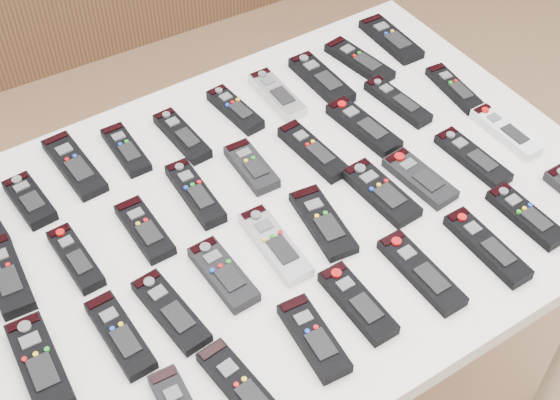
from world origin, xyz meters
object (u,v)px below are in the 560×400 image
remote_1 (30,200)px  remote_21 (171,311)px  remote_19 (40,364)px  remote_24 (323,222)px  remote_7 (321,79)px  remote_31 (244,391)px  remote_3 (126,150)px  remote_27 (473,158)px  remote_34 (421,272)px  remote_10 (7,276)px  remote_2 (74,165)px  remote_18 (454,88)px  remote_6 (277,95)px  remote_13 (195,193)px  remote_15 (313,151)px  remote_20 (120,335)px  remote_17 (398,102)px  remote_5 (235,110)px  remote_25 (381,193)px  remote_12 (145,229)px  remote_16 (364,127)px  remote_33 (358,303)px  remote_26 (420,178)px  remote_14 (252,167)px  remote_9 (391,39)px  remote_36 (526,216)px  remote_35 (487,247)px  table (280,227)px  remote_23 (275,244)px  remote_22 (223,274)px  remote_8 (359,61)px  remote_32 (314,338)px  remote_11 (76,258)px

remote_1 → remote_21: bearing=-77.7°
remote_19 → remote_24: remote_19 is taller
remote_7 → remote_31: remote_7 is taller
remote_3 → remote_27: bearing=-34.2°
remote_34 → remote_10: bearing=147.3°
remote_2 → remote_7: size_ratio=1.04×
remote_18 → remote_21: bearing=-161.0°
remote_10 → remote_21: remote_10 is taller
remote_10 → remote_34: bearing=-27.9°
remote_6 → remote_13: bearing=-149.7°
remote_15 → remote_18: (0.38, -0.00, -0.00)m
remote_20 → remote_17: bearing=14.5°
remote_10 → remote_5: bearing=20.6°
remote_21 → remote_25: 0.47m
remote_18 → remote_13: bearing=-176.8°
remote_34 → remote_12: bearing=135.4°
remote_10 → remote_16: same height
remote_3 → remote_33: 0.59m
remote_26 → remote_14: bearing=137.2°
remote_9 → remote_34: (-0.39, -0.57, 0.00)m
remote_14 → remote_16: bearing=-3.5°
remote_10 → remote_36: size_ratio=1.07×
remote_35 → remote_34: bearing=171.3°
remote_27 → remote_9: bearing=71.8°
table → remote_23: (-0.06, -0.08, 0.07)m
remote_7 → remote_18: 0.29m
remote_10 → remote_26: size_ratio=1.11×
remote_9 → remote_22: (-0.69, -0.39, 0.00)m
remote_6 → remote_25: bearing=-87.4°
remote_2 → remote_23: 0.45m
remote_3 → remote_35: 0.74m
remote_2 → remote_13: (0.16, -0.20, 0.00)m
table → remote_3: (-0.18, 0.30, 0.07)m
remote_8 → remote_13: 0.54m
remote_12 → remote_31: size_ratio=0.79×
remote_5 → remote_23: size_ratio=0.84×
remote_3 → remote_14: 0.26m
remote_32 → remote_33: (0.10, 0.02, -0.00)m
remote_34 → remote_32: bearing=-178.1°
remote_2 → remote_25: remote_25 is taller
remote_19 → remote_33: (0.50, -0.18, -0.00)m
remote_2 → remote_24: 0.51m
remote_5 → remote_27: remote_5 is taller
remote_27 → remote_33: remote_33 is taller
remote_3 → remote_19: 0.51m
remote_25 → remote_34: size_ratio=0.91×
remote_19 → remote_32: bearing=-23.2°
remote_12 → remote_32: bearing=-70.8°
remote_11 → remote_18: remote_11 is taller
table → remote_9: size_ratio=6.90×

